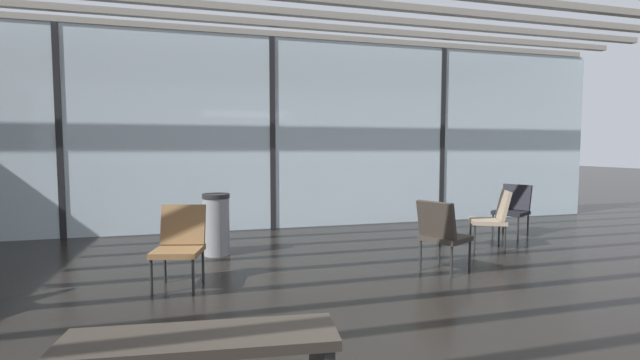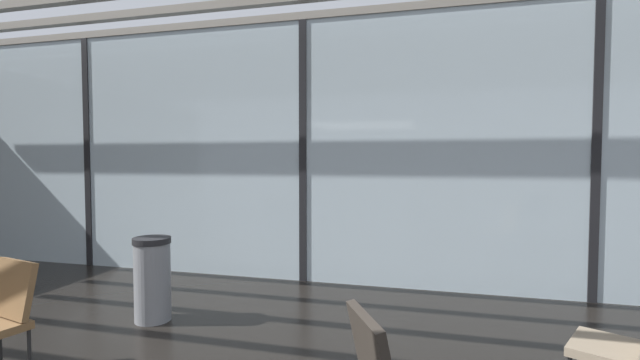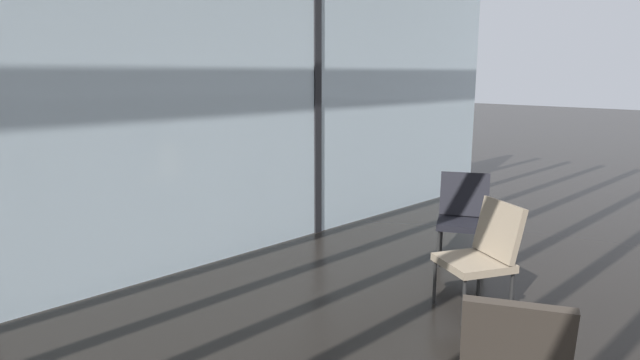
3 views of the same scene
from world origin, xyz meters
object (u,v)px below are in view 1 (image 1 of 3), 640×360
lounge_chair_4 (513,207)px  waiting_bench (202,353)px  lounge_chair_6 (180,241)px  parked_airplane (266,134)px  lounge_chair_5 (442,231)px  lounge_chair_0 (494,215)px  trash_bin (216,224)px

lounge_chair_4 → waiting_bench: (-5.13, -3.84, -0.13)m
lounge_chair_4 → waiting_bench: bearing=-82.3°
waiting_bench → lounge_chair_4: bearing=-137.2°
lounge_chair_4 → lounge_chair_6: same height
parked_airplane → lounge_chair_5: (0.85, -9.10, -1.44)m
parked_airplane → lounge_chair_5: size_ratio=13.00×
lounge_chair_6 → waiting_bench: lounge_chair_6 is taller
lounge_chair_6 → lounge_chair_4: bearing=27.9°
lounge_chair_0 → waiting_bench: bearing=-27.1°
parked_airplane → lounge_chair_0: parked_airplane is taller
parked_airplane → lounge_chair_4: (3.20, -7.45, -1.44)m
lounge_chair_0 → lounge_chair_6: (-4.44, -0.67, 0.00)m
lounge_chair_0 → waiting_bench: 5.23m
lounge_chair_0 → lounge_chair_4: same height
waiting_bench → lounge_chair_5: bearing=-135.8°
parked_airplane → lounge_chair_4: parked_airplane is taller
lounge_chair_0 → lounge_chair_5: 1.70m
lounge_chair_4 → waiting_bench: 6.41m
lounge_chair_5 → trash_bin: bearing=31.0°
trash_bin → waiting_bench: bearing=-92.8°
lounge_chair_4 → lounge_chair_6: bearing=-104.5°
parked_airplane → waiting_bench: parked_airplane is taller
waiting_bench → lounge_chair_0: bearing=-137.5°
lounge_chair_6 → lounge_chair_0: bearing=21.8°
parked_airplane → lounge_chair_0: size_ratio=13.00×
lounge_chair_6 → trash_bin: bearing=85.8°
lounge_chair_5 → trash_bin: 3.04m
parked_airplane → lounge_chair_0: 8.61m
parked_airplane → lounge_chair_5: bearing=-84.6°
lounge_chair_6 → trash_bin: size_ratio=1.01×
lounge_chair_0 → lounge_chair_4: bearing=154.6°
lounge_chair_4 → trash_bin: size_ratio=1.01×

